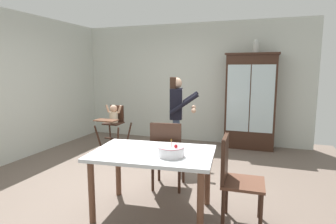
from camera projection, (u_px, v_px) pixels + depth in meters
ground_plane at (145, 180)px, 4.23m from camera, size 6.24×6.24×0.00m
wall_back at (190, 83)px, 6.48m from camera, size 5.32×0.06×2.70m
wall_left at (7, 87)px, 4.89m from camera, size 0.06×5.32×2.70m
china_cabinet at (250, 101)px, 5.84m from camera, size 1.06×0.48×1.99m
ceramic_vase at (256, 47)px, 5.66m from camera, size 0.13×0.13×0.27m
high_chair_with_toddler at (113, 119)px, 5.69m from camera, size 0.58×0.68×0.95m
adult_person at (177, 110)px, 4.83m from camera, size 0.59×0.58×1.53m
dining_table at (153, 160)px, 3.17m from camera, size 1.44×1.02×0.74m
birthday_cake at (171, 151)px, 2.98m from camera, size 0.28×0.28×0.19m
dining_chair_far_side at (167, 151)px, 3.82m from camera, size 0.49×0.49×0.96m
dining_chair_right_end at (234, 174)px, 2.98m from camera, size 0.46×0.46×0.96m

